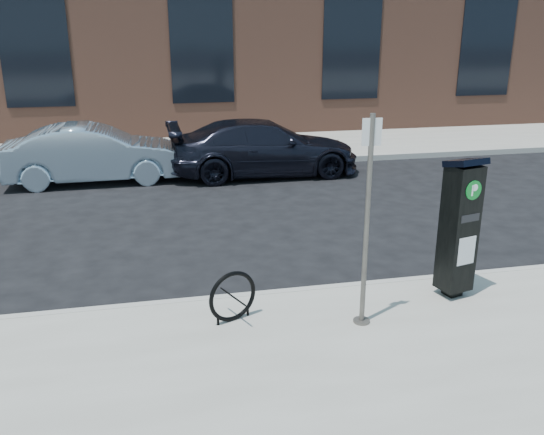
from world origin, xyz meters
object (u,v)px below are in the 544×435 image
object	(u,v)px
car_dark	(264,148)
parking_kiosk	(459,226)
bike_rack	(233,297)
sign_pole	(367,225)
car_silver	(94,154)

from	to	relation	value
car_dark	parking_kiosk	bearing A→B (deg)	-172.33
parking_kiosk	bike_rack	size ratio (longest dim) A/B	2.92
sign_pole	car_dark	xyz separation A→B (m)	(0.39, 8.12, -0.73)
car_silver	car_dark	xyz separation A→B (m)	(4.14, -0.15, 0.00)
parking_kiosk	car_dark	bearing A→B (deg)	84.34
parking_kiosk	car_dark	size ratio (longest dim) A/B	0.40
bike_rack	car_silver	xyz separation A→B (m)	(-2.21, 7.90, 0.23)
parking_kiosk	car_silver	world-z (taller)	parking_kiosk
parking_kiosk	car_dark	xyz separation A→B (m)	(-1.09, 7.65, -0.44)
parking_kiosk	car_silver	distance (m)	9.41
car_dark	bike_rack	bearing A→B (deg)	165.55
parking_kiosk	bike_rack	distance (m)	3.09
bike_rack	car_dark	size ratio (longest dim) A/B	0.14
parking_kiosk	bike_rack	xyz separation A→B (m)	(-3.02, -0.09, -0.66)
bike_rack	car_dark	distance (m)	7.98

